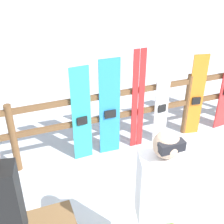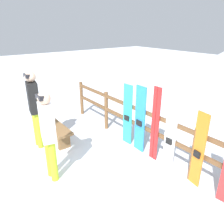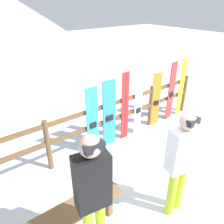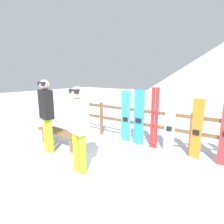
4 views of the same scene
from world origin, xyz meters
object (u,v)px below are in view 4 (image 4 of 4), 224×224
object	(u,v)px
snowboard_white	(169,126)
person_black	(46,110)
snowboard_blue	(139,118)
snowboard_orange	(196,130)
snowboard_cyan	(126,117)
person_white	(78,124)
bench	(60,134)
ski_pair_red	(154,119)

from	to	relation	value
snowboard_white	person_black	bearing A→B (deg)	-143.35
snowboard_blue	snowboard_orange	world-z (taller)	snowboard_blue
snowboard_cyan	snowboard_blue	world-z (taller)	snowboard_blue
person_white	snowboard_cyan	distance (m)	2.04
bench	ski_pair_red	distance (m)	2.59
person_black	snowboard_blue	bearing A→B (deg)	48.97
ski_pair_red	snowboard_blue	bearing A→B (deg)	-179.57
person_white	snowboard_blue	distance (m)	2.04
snowboard_white	bench	bearing A→B (deg)	-151.65
bench	ski_pair_red	bearing A→B (deg)	32.76
person_white	snowboard_white	distance (m)	2.32
bench	ski_pair_red	world-z (taller)	ski_pair_red
ski_pair_red	person_white	bearing A→B (deg)	-109.15
person_black	snowboard_blue	size ratio (longest dim) A/B	1.18
person_black	ski_pair_red	distance (m)	2.73
snowboard_cyan	snowboard_white	bearing A→B (deg)	-0.01
snowboard_cyan	snowboard_white	size ratio (longest dim) A/B	1.09
bench	snowboard_orange	size ratio (longest dim) A/B	1.11
snowboard_blue	snowboard_white	world-z (taller)	snowboard_blue
snowboard_orange	ski_pair_red	bearing A→B (deg)	179.80
snowboard_orange	bench	bearing A→B (deg)	-156.52
snowboard_orange	snowboard_cyan	bearing A→B (deg)	180.00
person_white	snowboard_cyan	size ratio (longest dim) A/B	1.15
person_white	snowboard_blue	size ratio (longest dim) A/B	1.11
snowboard_blue	ski_pair_red	size ratio (longest dim) A/B	0.95
snowboard_white	snowboard_orange	size ratio (longest dim) A/B	0.97
person_white	person_black	world-z (taller)	person_black
snowboard_orange	person_white	bearing A→B (deg)	-130.55
ski_pair_red	snowboard_orange	distance (m)	1.03
person_black	snowboard_cyan	xyz separation A→B (m)	(1.15, 1.81, -0.35)
snowboard_cyan	person_black	bearing A→B (deg)	-122.43
snowboard_white	snowboard_blue	bearing A→B (deg)	179.99
bench	snowboard_blue	distance (m)	2.22
bench	person_black	world-z (taller)	person_black
snowboard_cyan	bench	bearing A→B (deg)	-132.63
snowboard_blue	snowboard_orange	bearing A→B (deg)	-0.00
person_black	snowboard_white	distance (m)	3.06
bench	person_white	bearing A→B (deg)	-23.90
person_white	snowboard_orange	size ratio (longest dim) A/B	1.22
ski_pair_red	snowboard_white	xyz separation A→B (m)	(0.41, -0.00, -0.13)
snowboard_cyan	snowboard_orange	bearing A→B (deg)	-0.00
person_white	snowboard_orange	distance (m)	2.67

